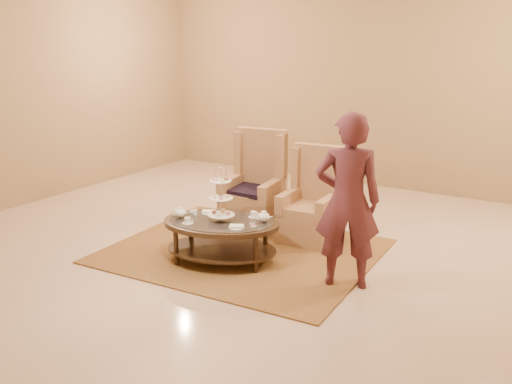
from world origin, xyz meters
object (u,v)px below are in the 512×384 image
Objects in this scene: tea_table at (221,228)px; armchair_left at (255,195)px; armchair_right at (312,209)px; person at (348,201)px.

armchair_left is at bearing 86.69° from tea_table.
armchair_left is at bearing 172.91° from armchair_right.
tea_table is 1.30× the size of armchair_right.
person is at bearing -12.04° from tea_table.
armchair_left is 0.72× the size of person.
armchair_left is (-0.32, 1.25, 0.04)m from tea_table.
person reaches higher than tea_table.
tea_table is 1.51m from person.
armchair_left is 0.86m from armchair_right.
person is (1.42, 0.14, 0.49)m from tea_table.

